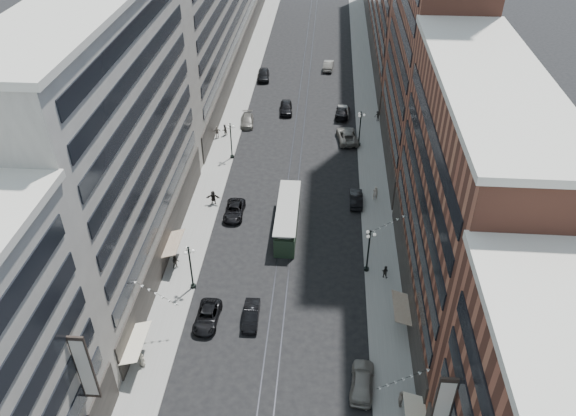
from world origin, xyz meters
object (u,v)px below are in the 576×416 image
(pedestrian_1, at_px, (142,360))
(car_10, at_px, (356,199))
(lamppost_se_far, at_px, (369,249))
(car_11, at_px, (347,136))
(car_12, at_px, (342,112))
(pedestrian_5, at_px, (213,197))
(lamppost_sw_far, at_px, (191,266))
(car_2, at_px, (207,317))
(pedestrian_6, at_px, (217,132))
(pedestrian_9, at_px, (378,116))
(streetcar, at_px, (287,218))
(car_4, at_px, (362,381))
(lamppost_sw_mid, at_px, (231,139))
(pedestrian_7, at_px, (385,272))
(lamppost_se_mid, at_px, (360,127))
(pedestrian_4, at_px, (401,399))
(car_7, at_px, (234,210))
(pedestrian_2, at_px, (176,262))
(car_9, at_px, (263,75))
(pedestrian_8, at_px, (375,193))
(car_14, at_px, (328,65))
(car_extra_0, at_px, (343,111))
(pedestrian_extra_0, at_px, (225,130))
(car_5, at_px, (251,315))
(car_8, at_px, (247,120))
(car_13, at_px, (286,108))

(pedestrian_1, relative_size, car_10, 0.34)
(lamppost_se_far, relative_size, car_11, 0.91)
(car_12, bearing_deg, pedestrian_5, 63.40)
(lamppost_sw_far, distance_m, car_11, 37.52)
(lamppost_sw_far, distance_m, car_2, 5.72)
(car_10, height_order, pedestrian_6, pedestrian_6)
(car_11, relative_size, pedestrian_9, 3.48)
(pedestrian_6, bearing_deg, lamppost_sw_far, 77.38)
(streetcar, relative_size, pedestrian_5, 6.08)
(car_12, bearing_deg, car_2, 79.15)
(car_4, bearing_deg, pedestrian_9, -89.24)
(pedestrian_5, xyz_separation_m, pedestrian_6, (-2.53, 17.46, -0.01))
(lamppost_sw_mid, xyz_separation_m, pedestrian_7, (20.30, -23.96, -2.19))
(streetcar, xyz_separation_m, pedestrian_9, (12.50, 29.10, -0.44))
(lamppost_se_mid, relative_size, pedestrian_7, 3.63)
(pedestrian_4, distance_m, car_7, 31.92)
(pedestrian_2, xyz_separation_m, pedestrian_7, (22.81, 0.17, -0.04))
(pedestrian_6, bearing_deg, car_10, 124.46)
(lamppost_sw_far, height_order, car_11, lamppost_sw_far)
(lamppost_se_mid, height_order, pedestrian_9, lamppost_se_mid)
(lamppost_sw_mid, relative_size, car_11, 0.91)
(streetcar, height_order, car_9, streetcar)
(lamppost_sw_far, xyz_separation_m, car_9, (1.44, 56.09, -2.20))
(streetcar, xyz_separation_m, pedestrian_2, (-11.71, -8.21, -0.51))
(pedestrian_1, height_order, pedestrian_8, pedestrian_8)
(car_11, xyz_separation_m, car_12, (-0.66, 8.25, -0.07))
(lamppost_sw_mid, bearing_deg, pedestrian_7, -49.73)
(lamppost_sw_mid, relative_size, car_14, 1.08)
(pedestrian_2, bearing_deg, car_extra_0, 40.20)
(streetcar, xyz_separation_m, pedestrian_6, (-12.32, 21.70, -0.38))
(car_2, xyz_separation_m, pedestrian_7, (17.90, 7.63, 0.24))
(pedestrian_1, relative_size, pedestrian_extra_0, 0.86)
(pedestrian_1, bearing_deg, car_9, -69.37)
(car_11, bearing_deg, car_5, 67.66)
(pedestrian_extra_0, bearing_deg, streetcar, 64.46)
(car_8, bearing_deg, car_11, -20.28)
(streetcar, height_order, pedestrian_6, streetcar)
(car_5, distance_m, pedestrian_7, 15.37)
(pedestrian_4, bearing_deg, car_extra_0, 0.84)
(lamppost_sw_mid, relative_size, pedestrian_1, 3.65)
(car_13, bearing_deg, car_2, -99.33)
(pedestrian_2, xyz_separation_m, car_14, (15.95, 58.98, -0.11))
(car_12, bearing_deg, car_13, 0.85)
(car_8, bearing_deg, car_13, 33.86)
(pedestrian_2, bearing_deg, streetcar, 10.54)
(car_4, bearing_deg, pedestrian_extra_0, -60.96)
(lamppost_se_far, distance_m, car_11, 29.67)
(pedestrian_8, bearing_deg, pedestrian_extra_0, -33.89)
(car_8, bearing_deg, lamppost_se_far, -67.93)
(car_13, distance_m, pedestrian_6, 13.83)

